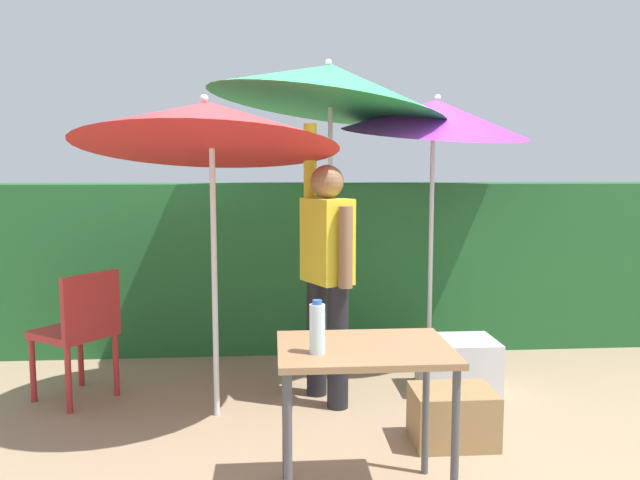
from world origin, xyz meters
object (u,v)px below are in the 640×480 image
(bottle_water, at_px, (317,328))
(crate_cardboard, at_px, (453,416))
(umbrella_rainbow, at_px, (329,86))
(folding_table, at_px, (364,366))
(person_vendor, at_px, (327,265))
(chair_plastic, at_px, (80,327))
(umbrella_orange, at_px, (435,117))
(cooler_box, at_px, (458,365))
(umbrella_yellow, at_px, (208,126))

(bottle_water, bearing_deg, crate_cardboard, 40.33)
(umbrella_rainbow, distance_m, folding_table, 2.57)
(person_vendor, distance_m, folding_table, 1.35)
(umbrella_rainbow, xyz_separation_m, person_vendor, (-0.08, -0.74, -1.26))
(person_vendor, bearing_deg, umbrella_rainbow, 83.75)
(person_vendor, height_order, chair_plastic, person_vendor)
(folding_table, bearing_deg, person_vendor, 92.54)
(umbrella_orange, height_order, chair_plastic, umbrella_orange)
(chair_plastic, xyz_separation_m, folding_table, (1.72, -1.45, 0.16))
(person_vendor, xyz_separation_m, cooler_box, (0.95, 0.13, -0.75))
(chair_plastic, relative_size, crate_cardboard, 1.91)
(umbrella_yellow, xyz_separation_m, chair_plastic, (-0.92, 0.32, -1.33))
(umbrella_orange, distance_m, person_vendor, 1.61)
(umbrella_rainbow, relative_size, cooler_box, 4.81)
(crate_cardboard, bearing_deg, umbrella_rainbow, 111.98)
(umbrella_orange, distance_m, cooler_box, 1.91)
(umbrella_rainbow, distance_m, chair_plastic, 2.50)
(umbrella_yellow, relative_size, chair_plastic, 2.37)
(folding_table, bearing_deg, cooler_box, 58.50)
(person_vendor, xyz_separation_m, chair_plastic, (-1.66, 0.13, -0.42))
(umbrella_orange, relative_size, bottle_water, 9.32)
(bottle_water, bearing_deg, person_vendor, 83.32)
(chair_plastic, bearing_deg, crate_cardboard, -19.79)
(umbrella_yellow, relative_size, cooler_box, 4.03)
(umbrella_rainbow, height_order, cooler_box, umbrella_rainbow)
(umbrella_yellow, bearing_deg, cooler_box, 10.87)
(person_vendor, bearing_deg, umbrella_yellow, -165.30)
(cooler_box, distance_m, crate_cardboard, 0.89)
(cooler_box, xyz_separation_m, crate_cardboard, (-0.28, -0.84, -0.03))
(umbrella_rainbow, height_order, umbrella_yellow, umbrella_rainbow)
(person_vendor, distance_m, bottle_water, 1.43)
(cooler_box, xyz_separation_m, folding_table, (-0.89, -1.45, 0.48))
(umbrella_orange, relative_size, chair_plastic, 2.51)
(chair_plastic, bearing_deg, bottle_water, -45.92)
(umbrella_yellow, bearing_deg, folding_table, -54.41)
(umbrella_orange, bearing_deg, chair_plastic, -165.22)
(crate_cardboard, distance_m, bottle_water, 1.31)
(crate_cardboard, bearing_deg, chair_plastic, 160.21)
(person_vendor, relative_size, bottle_water, 7.83)
(umbrella_rainbow, height_order, bottle_water, umbrella_rainbow)
(umbrella_yellow, xyz_separation_m, cooler_box, (1.69, 0.33, -1.65))
(umbrella_yellow, distance_m, bottle_water, 1.66)
(umbrella_yellow, bearing_deg, crate_cardboard, -20.04)
(chair_plastic, height_order, folding_table, chair_plastic)
(umbrella_orange, height_order, umbrella_yellow, umbrella_orange)
(folding_table, distance_m, bottle_water, 0.32)
(umbrella_orange, height_order, folding_table, umbrella_orange)
(cooler_box, bearing_deg, folding_table, -121.50)
(umbrella_yellow, relative_size, person_vendor, 1.12)
(umbrella_yellow, height_order, cooler_box, umbrella_yellow)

